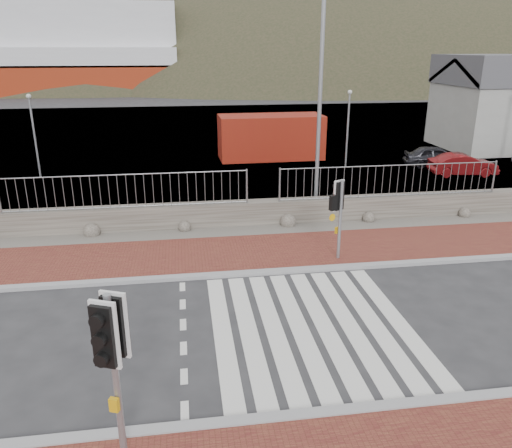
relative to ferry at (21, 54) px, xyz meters
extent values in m
plane|color=#28282B|center=(24.65, -67.90, -5.36)|extent=(220.00, 220.00, 0.00)
cube|color=brown|center=(24.65, -63.40, -5.32)|extent=(40.00, 3.00, 0.08)
cube|color=gray|center=(24.65, -70.90, -5.31)|extent=(40.00, 0.25, 0.12)
cube|color=gray|center=(24.65, -64.90, -5.31)|extent=(40.00, 0.25, 0.12)
cube|color=silver|center=(22.55, -67.90, -5.36)|extent=(0.42, 5.60, 0.01)
cube|color=silver|center=(23.15, -67.90, -5.36)|extent=(0.42, 5.60, 0.01)
cube|color=silver|center=(23.75, -67.90, -5.36)|extent=(0.42, 5.60, 0.01)
cube|color=silver|center=(24.35, -67.90, -5.36)|extent=(0.42, 5.60, 0.01)
cube|color=silver|center=(24.95, -67.90, -5.36)|extent=(0.42, 5.60, 0.01)
cube|color=silver|center=(25.55, -67.90, -5.36)|extent=(0.42, 5.60, 0.01)
cube|color=silver|center=(26.15, -67.90, -5.36)|extent=(0.42, 5.60, 0.01)
cube|color=silver|center=(26.75, -67.90, -5.36)|extent=(0.42, 5.60, 0.01)
cube|color=#59544C|center=(24.65, -61.40, -5.33)|extent=(40.00, 1.50, 0.06)
cube|color=#4B453D|center=(24.65, -60.60, -4.91)|extent=(40.00, 0.60, 0.90)
cylinder|color=gray|center=(19.85, -60.75, -3.26)|extent=(8.40, 0.04, 0.04)
cylinder|color=gray|center=(24.05, -60.75, -3.86)|extent=(0.07, 0.07, 1.20)
cylinder|color=gray|center=(29.45, -60.75, -3.26)|extent=(8.40, 0.04, 0.04)
cylinder|color=gray|center=(25.25, -60.75, -3.86)|extent=(0.07, 0.07, 1.20)
cylinder|color=gray|center=(33.65, -60.75, -3.86)|extent=(0.07, 0.07, 1.20)
cube|color=#4C4C4F|center=(24.65, -40.00, -5.36)|extent=(120.00, 40.00, 0.50)
cube|color=#3F4C54|center=(24.65, -5.00, -5.36)|extent=(220.00, 50.00, 0.05)
cube|color=maroon|center=(-3.35, 0.00, -3.36)|extent=(50.00, 16.00, 4.00)
cube|color=silver|center=(6.65, 0.00, 3.64)|extent=(30.00, 12.00, 6.00)
ellipsoid|color=#252D1B|center=(9.65, 20.00, -25.36)|extent=(106.40, 68.40, 76.00)
ellipsoid|color=#252D1B|center=(54.65, 20.00, -31.36)|extent=(140.00, 90.00, 100.00)
cylinder|color=gray|center=(20.67, -71.31, -3.91)|extent=(0.11, 0.11, 2.89)
cube|color=#CA920B|center=(20.67, -71.31, -4.28)|extent=(0.17, 0.13, 0.23)
cube|color=black|center=(20.67, -71.31, -3.04)|extent=(0.48, 0.39, 1.09)
sphere|color=#0CE53F|center=(20.67, -71.31, -3.35)|extent=(0.16, 0.16, 0.16)
cylinder|color=gray|center=(26.43, -64.25, -4.09)|extent=(0.10, 0.10, 2.54)
cube|color=#CA920B|center=(26.43, -64.25, -4.41)|extent=(0.15, 0.12, 0.20)
cube|color=black|center=(26.43, -64.25, -3.32)|extent=(0.42, 0.35, 0.95)
sphere|color=#0CE53F|center=(26.43, -64.25, -3.59)|extent=(0.14, 0.14, 0.14)
cube|color=black|center=(26.14, -64.38, -3.45)|extent=(0.24, 0.21, 0.45)
cylinder|color=gray|center=(26.88, -59.80, -1.03)|extent=(0.15, 0.15, 8.65)
cube|color=maroon|center=(26.99, -49.01, -4.11)|extent=(6.07, 2.63, 2.51)
imported|color=black|center=(35.54, -52.67, -4.78)|extent=(3.60, 2.03, 1.16)
imported|color=#5F0D0F|center=(35.99, -54.67, -4.81)|extent=(3.47, 1.56, 1.11)
camera|label=1|loc=(21.85, -77.89, 0.85)|focal=35.00mm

